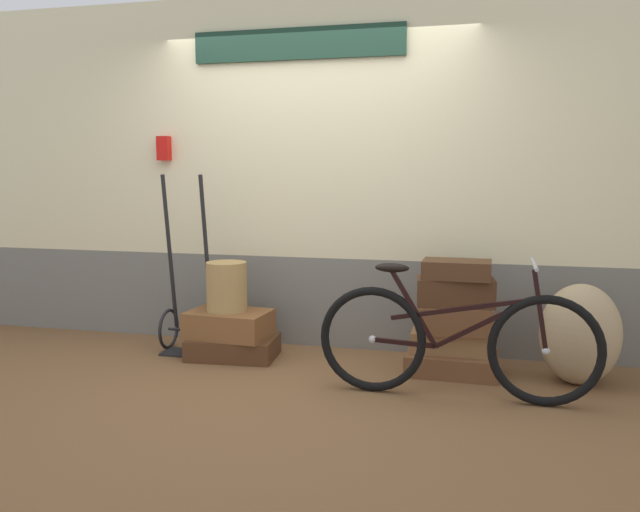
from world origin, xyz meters
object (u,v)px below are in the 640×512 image
(suitcase_3, at_px, (450,341))
(suitcase_4, at_px, (455,319))
(suitcase_6, at_px, (457,269))
(suitcase_2, at_px, (452,364))
(suitcase_5, at_px, (455,292))
(luggage_trolley, at_px, (189,313))
(suitcase_1, at_px, (229,324))
(burlap_sack, at_px, (580,334))
(suitcase_0, at_px, (233,347))
(wicker_basket, at_px, (227,287))
(bicycle, at_px, (455,342))

(suitcase_3, distance_m, suitcase_4, 0.18)
(suitcase_6, bearing_deg, suitcase_2, -134.21)
(suitcase_5, distance_m, luggage_trolley, 2.10)
(suitcase_1, bearing_deg, burlap_sack, 3.44)
(luggage_trolley, bearing_deg, suitcase_0, -12.37)
(suitcase_3, height_order, suitcase_6, suitcase_6)
(suitcase_0, xyz_separation_m, wicker_basket, (-0.05, 0.00, 0.47))
(suitcase_2, height_order, bicycle, bicycle)
(bicycle, bearing_deg, suitcase_6, 92.70)
(wicker_basket, distance_m, luggage_trolley, 0.44)
(luggage_trolley, height_order, burlap_sack, luggage_trolley)
(wicker_basket, bearing_deg, suitcase_3, 1.00)
(luggage_trolley, bearing_deg, suitcase_4, -2.70)
(wicker_basket, relative_size, bicycle, 0.22)
(suitcase_3, bearing_deg, wicker_basket, -179.83)
(suitcase_5, bearing_deg, suitcase_4, -92.50)
(suitcase_2, xyz_separation_m, burlap_sack, (0.84, -0.01, 0.27))
(suitcase_0, distance_m, suitcase_3, 1.65)
(burlap_sack, bearing_deg, suitcase_2, 179.12)
(bicycle, bearing_deg, suitcase_0, 163.09)
(suitcase_6, bearing_deg, suitcase_4, -107.37)
(suitcase_5, bearing_deg, bicycle, -92.85)
(suitcase_6, bearing_deg, bicycle, -86.45)
(luggage_trolley, xyz_separation_m, bicycle, (2.11, -0.61, 0.06))
(suitcase_5, xyz_separation_m, luggage_trolley, (-2.08, 0.06, -0.28))
(suitcase_4, relative_size, wicker_basket, 1.34)
(wicker_basket, relative_size, luggage_trolley, 0.27)
(suitcase_3, xyz_separation_m, suitcase_4, (0.03, -0.04, 0.17))
(suitcase_0, relative_size, suitcase_5, 1.24)
(suitcase_3, bearing_deg, suitcase_4, -56.86)
(suitcase_1, height_order, suitcase_4, suitcase_4)
(wicker_basket, bearing_deg, suitcase_5, 0.84)
(suitcase_1, height_order, bicycle, bicycle)
(suitcase_2, bearing_deg, suitcase_5, 78.17)
(suitcase_2, bearing_deg, luggage_trolley, 178.94)
(suitcase_0, relative_size, luggage_trolley, 0.47)
(suitcase_0, height_order, burlap_sack, burlap_sack)
(suitcase_6, xyz_separation_m, luggage_trolley, (-2.09, 0.08, -0.44))
(suitcase_0, height_order, suitcase_6, suitcase_6)
(suitcase_0, height_order, suitcase_5, suitcase_5)
(suitcase_1, distance_m, wicker_basket, 0.29)
(suitcase_2, relative_size, suitcase_4, 1.25)
(bicycle, bearing_deg, burlap_sack, 31.71)
(burlap_sack, xyz_separation_m, bicycle, (-0.80, -0.49, 0.02))
(burlap_sack, bearing_deg, suitcase_3, 176.23)
(suitcase_0, xyz_separation_m, suitcase_3, (1.65, 0.03, 0.14))
(suitcase_1, xyz_separation_m, luggage_trolley, (-0.38, 0.09, 0.05))
(suitcase_2, height_order, suitcase_3, suitcase_3)
(suitcase_3, bearing_deg, bicycle, -84.87)
(suitcase_0, xyz_separation_m, suitcase_5, (1.67, 0.03, 0.51))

